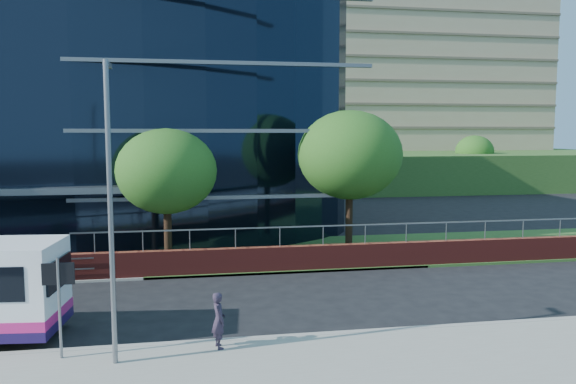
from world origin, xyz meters
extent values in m
cube|color=#2D511E|center=(24.00, 11.00, 0.06)|extent=(36.00, 8.00, 0.12)
cube|color=black|center=(-4.00, 24.00, 8.00)|extent=(38.00, 16.00, 16.00)
cube|color=maroon|center=(20.00, 7.30, 0.60)|extent=(34.00, 0.40, 1.20)
cube|color=slate|center=(20.00, 7.30, 2.08)|extent=(34.00, 0.06, 0.06)
cube|color=#2D511E|center=(32.00, 56.00, 2.00)|extent=(60.00, 42.00, 4.00)
cube|color=tan|center=(32.00, 58.00, 17.00)|extent=(50.00, 12.00, 26.00)
cylinder|color=slate|center=(4.50, -1.60, 1.55)|extent=(0.08, 0.08, 2.80)
cube|color=black|center=(4.50, -1.58, 2.50)|extent=(0.85, 0.06, 0.60)
cylinder|color=black|center=(7.00, 9.00, 1.54)|extent=(0.36, 0.36, 3.08)
ellipsoid|color=#275117|center=(7.00, 9.00, 4.55)|extent=(4.62, 4.62, 3.93)
cylinder|color=black|center=(16.00, 10.00, 1.76)|extent=(0.36, 0.36, 3.52)
ellipsoid|color=#275117|center=(16.00, 10.00, 5.20)|extent=(5.28, 5.28, 4.49)
cylinder|color=black|center=(24.00, 40.00, 1.54)|extent=(0.36, 0.36, 3.08)
ellipsoid|color=#275117|center=(24.00, 40.00, 4.55)|extent=(4.62, 4.62, 3.93)
cylinder|color=black|center=(40.00, 42.00, 1.43)|extent=(0.36, 0.36, 2.86)
ellipsoid|color=#275117|center=(40.00, 42.00, 4.23)|extent=(4.29, 4.29, 3.65)
cylinder|color=slate|center=(6.00, -2.20, 4.15)|extent=(0.14, 0.14, 8.00)
cube|color=slate|center=(6.00, -1.85, 8.05)|extent=(0.15, 0.70, 0.12)
imported|color=#292031|center=(8.80, -1.60, 0.96)|extent=(0.52, 0.67, 1.63)
camera|label=1|loc=(8.07, -17.27, 6.29)|focal=35.00mm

